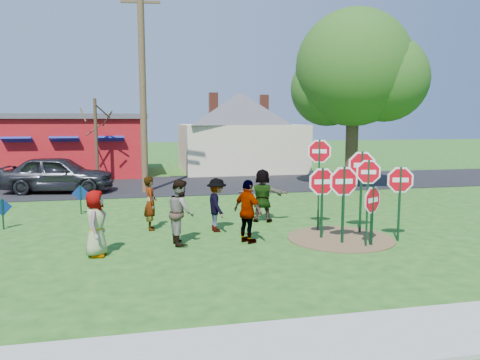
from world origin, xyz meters
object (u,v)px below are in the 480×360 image
at_px(person_a, 96,223).
at_px(utility_pole, 143,81).
at_px(person_b, 150,203).
at_px(leafy_tree, 357,74).
at_px(stop_sign_c, 368,183).
at_px(stop_sign_a, 344,188).
at_px(suv, 58,174).
at_px(stop_sign_d, 362,172).
at_px(stop_sign_b, 319,161).

distance_m(person_a, utility_pole, 11.62).
bearing_deg(utility_pole, person_b, -89.57).
bearing_deg(leafy_tree, stop_sign_c, -113.89).
bearing_deg(person_a, utility_pole, -0.09).
xyz_separation_m(stop_sign_a, suv, (-9.57, 11.64, -0.71)).
distance_m(stop_sign_c, stop_sign_d, 1.67).
relative_size(stop_sign_a, stop_sign_b, 0.78).
relative_size(suv, leafy_tree, 0.58).
bearing_deg(stop_sign_d, utility_pole, 136.65).
xyz_separation_m(stop_sign_b, person_b, (-5.29, 1.25, -1.38)).
xyz_separation_m(stop_sign_c, leafy_tree, (4.47, 10.08, 3.95)).
bearing_deg(suv, stop_sign_b, -127.12).
bearing_deg(person_a, stop_sign_c, -87.81).
height_order(stop_sign_c, leafy_tree, leafy_tree).
bearing_deg(leafy_tree, stop_sign_a, -117.37).
height_order(stop_sign_a, stop_sign_b, stop_sign_b).
xyz_separation_m(suv, leafy_tree, (14.53, -2.05, 4.85)).
height_order(person_a, utility_pole, utility_pole).
distance_m(person_b, leafy_tree, 13.25).
bearing_deg(stop_sign_c, person_a, -168.80).
relative_size(stop_sign_b, person_b, 1.76).
height_order(person_b, suv, suv).
height_order(person_a, leafy_tree, leafy_tree).
xyz_separation_m(person_b, suv, (-4.19, 8.74, 0.05)).
relative_size(stop_sign_d, person_a, 1.56).
bearing_deg(stop_sign_a, person_b, 153.67).
bearing_deg(person_a, stop_sign_d, -76.23).
bearing_deg(person_b, utility_pole, -4.34).
bearing_deg(person_a, leafy_tree, -44.00).
bearing_deg(leafy_tree, stop_sign_b, -122.52).
relative_size(person_b, utility_pole, 0.17).
distance_m(stop_sign_a, person_b, 6.16).
height_order(stop_sign_d, person_a, stop_sign_d).
bearing_deg(person_b, leafy_tree, -61.90).
bearing_deg(suv, person_b, -145.01).
bearing_deg(stop_sign_d, leafy_tree, 78.39).
distance_m(stop_sign_a, stop_sign_d, 1.55).
bearing_deg(person_a, stop_sign_a, -84.09).
xyz_separation_m(stop_sign_a, stop_sign_d, (1.08, 1.06, 0.32)).
bearing_deg(utility_pole, stop_sign_a, -63.29).
bearing_deg(stop_sign_b, leafy_tree, 76.87).
distance_m(stop_sign_b, person_a, 7.06).
distance_m(stop_sign_a, person_a, 6.90).
distance_m(person_a, person_b, 3.09).
height_order(stop_sign_d, suv, stop_sign_d).
bearing_deg(person_b, stop_sign_a, -123.15).
distance_m(stop_sign_c, person_b, 6.85).
distance_m(person_b, utility_pole, 9.10).
distance_m(person_a, leafy_tree, 15.87).
bearing_deg(stop_sign_a, stop_sign_b, 95.21).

